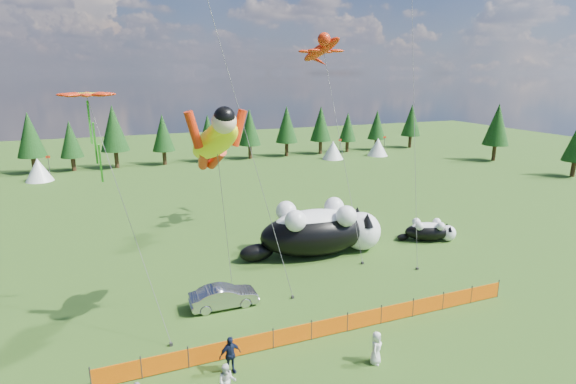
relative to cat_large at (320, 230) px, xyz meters
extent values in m
plane|color=#143309|center=(-4.10, -6.79, -1.83)|extent=(160.00, 160.00, 0.00)
cylinder|color=#262626|center=(-15.10, -9.79, -1.28)|extent=(0.06, 0.06, 1.10)
cylinder|color=#262626|center=(-13.10, -9.79, -1.28)|extent=(0.06, 0.06, 1.10)
cylinder|color=#262626|center=(-11.10, -9.79, -1.28)|extent=(0.06, 0.06, 1.10)
cylinder|color=#262626|center=(-9.10, -9.79, -1.28)|extent=(0.06, 0.06, 1.10)
cylinder|color=#262626|center=(-7.10, -9.79, -1.28)|extent=(0.06, 0.06, 1.10)
cylinder|color=#262626|center=(-5.10, -9.79, -1.28)|extent=(0.06, 0.06, 1.10)
cylinder|color=#262626|center=(-3.10, -9.79, -1.28)|extent=(0.06, 0.06, 1.10)
cylinder|color=#262626|center=(-1.10, -9.79, -1.28)|extent=(0.06, 0.06, 1.10)
cylinder|color=#262626|center=(0.90, -9.79, -1.28)|extent=(0.06, 0.06, 1.10)
cylinder|color=#262626|center=(2.90, -9.79, -1.28)|extent=(0.06, 0.06, 1.10)
cylinder|color=#262626|center=(4.90, -9.79, -1.28)|extent=(0.06, 0.06, 1.10)
cylinder|color=#262626|center=(6.90, -9.79, -1.28)|extent=(0.06, 0.06, 1.10)
cube|color=#FC5F05|center=(-14.10, -9.79, -1.33)|extent=(2.00, 0.04, 0.90)
cube|color=#FC5F05|center=(-12.10, -9.79, -1.33)|extent=(2.00, 0.04, 0.90)
cube|color=#FC5F05|center=(-10.10, -9.79, -1.33)|extent=(2.00, 0.04, 0.90)
cube|color=#FC5F05|center=(-8.10, -9.79, -1.33)|extent=(2.00, 0.04, 0.90)
cube|color=#FC5F05|center=(-6.10, -9.79, -1.33)|extent=(2.00, 0.04, 0.90)
cube|color=#FC5F05|center=(-4.10, -9.79, -1.33)|extent=(2.00, 0.04, 0.90)
cube|color=#FC5F05|center=(-2.10, -9.79, -1.33)|extent=(2.00, 0.04, 0.90)
cube|color=#FC5F05|center=(-0.10, -9.79, -1.33)|extent=(2.00, 0.04, 0.90)
cube|color=#FC5F05|center=(1.90, -9.79, -1.33)|extent=(2.00, 0.04, 0.90)
cube|color=#FC5F05|center=(3.90, -9.79, -1.33)|extent=(2.00, 0.04, 0.90)
cube|color=#FC5F05|center=(5.90, -9.79, -1.33)|extent=(2.00, 0.04, 0.90)
ellipsoid|color=black|center=(-0.46, 0.04, -0.23)|extent=(8.28, 4.43, 3.19)
ellipsoid|color=white|center=(-0.46, 0.04, 0.57)|extent=(6.24, 3.19, 1.95)
sphere|color=white|center=(3.25, -0.29, -0.41)|extent=(2.84, 2.84, 2.84)
sphere|color=#DC555B|center=(4.45, -0.40, -0.41)|extent=(0.40, 0.40, 0.40)
ellipsoid|color=black|center=(-4.70, 0.43, -1.21)|extent=(2.58, 1.46, 1.24)
cone|color=black|center=(3.17, -1.14, 0.73)|extent=(0.99, 0.99, 0.99)
cone|color=black|center=(3.32, 0.55, 0.73)|extent=(0.99, 0.99, 0.99)
sphere|color=white|center=(1.59, 1.01, 1.27)|extent=(1.49, 1.49, 1.49)
sphere|color=white|center=(1.38, -1.28, 1.27)|extent=(1.49, 1.49, 1.49)
sphere|color=white|center=(-2.12, 1.35, 1.27)|extent=(1.49, 1.49, 1.49)
sphere|color=white|center=(-2.33, -0.95, 1.27)|extent=(1.49, 1.49, 1.49)
ellipsoid|color=black|center=(9.00, -0.64, -1.13)|extent=(3.83, 2.83, 1.39)
ellipsoid|color=white|center=(9.00, -0.64, -0.79)|extent=(2.87, 2.08, 0.85)
sphere|color=white|center=(10.49, -1.26, -1.21)|extent=(1.24, 1.24, 1.24)
sphere|color=#DC555B|center=(10.98, -1.46, -1.21)|extent=(0.17, 0.17, 0.17)
ellipsoid|color=black|center=(7.29, 0.07, -1.56)|extent=(1.21, 0.91, 0.54)
cone|color=black|center=(10.35, -1.60, -0.72)|extent=(0.43, 0.43, 0.43)
cone|color=black|center=(10.64, -0.92, -0.72)|extent=(0.43, 0.43, 0.43)
sphere|color=white|center=(9.97, -0.50, -0.48)|extent=(0.65, 0.65, 0.65)
sphere|color=white|center=(9.59, -1.43, -0.48)|extent=(0.65, 0.65, 0.65)
sphere|color=white|center=(8.48, 0.12, -0.48)|extent=(0.65, 0.65, 0.65)
sphere|color=white|center=(8.09, -0.81, -0.48)|extent=(0.65, 0.65, 0.65)
imported|color=#B0B0B5|center=(-8.34, -5.01, -1.20)|extent=(3.82, 1.34, 1.26)
imported|color=silver|center=(-9.96, -12.31, -1.05)|extent=(0.84, 0.63, 1.55)
imported|color=#121932|center=(-9.44, -10.78, -0.95)|extent=(1.11, 0.73, 1.75)
imported|color=silver|center=(-3.14, -12.53, -1.05)|extent=(0.89, 0.89, 1.56)
cylinder|color=#595959|center=(-8.18, -5.19, 3.06)|extent=(0.03, 0.03, 10.04)
cube|color=#262626|center=(-7.49, -3.69, -1.75)|extent=(0.15, 0.15, 0.16)
cylinder|color=#595959|center=(2.02, 1.03, 5.49)|extent=(0.03, 0.03, 16.22)
cube|color=#262626|center=(1.94, -2.76, -1.75)|extent=(0.15, 0.15, 0.16)
cylinder|color=#595959|center=(-12.96, -5.63, 4.13)|extent=(0.03, 0.03, 12.66)
cube|color=#262626|center=(-11.63, -7.77, -1.75)|extent=(0.15, 0.15, 0.16)
cube|color=#25911A|center=(-14.30, -3.48, 7.54)|extent=(0.19, 0.19, 4.21)
cylinder|color=#595959|center=(-6.36, -3.72, 7.35)|extent=(0.03, 0.03, 18.83)
cube|color=#262626|center=(-4.37, -5.53, -1.75)|extent=(0.15, 0.15, 0.16)
cylinder|color=#595959|center=(6.22, -1.61, 8.39)|extent=(0.03, 0.03, 21.37)
cube|color=#262626|center=(4.88, -4.91, -1.75)|extent=(0.15, 0.15, 0.16)
camera|label=1|loc=(-13.32, -27.59, 10.92)|focal=28.00mm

